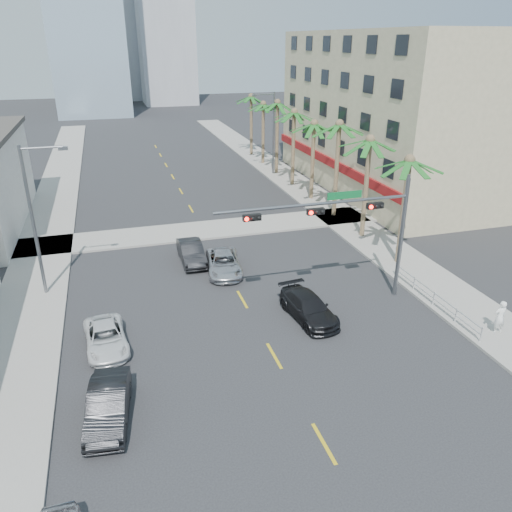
{
  "coord_description": "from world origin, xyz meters",
  "views": [
    {
      "loc": [
        -6.64,
        -15.26,
        14.18
      ],
      "look_at": [
        0.34,
        8.26,
        3.5
      ],
      "focal_mm": 35.0,
      "sensor_mm": 36.0,
      "label": 1
    }
  ],
  "objects_px": {
    "car_lane_left": "(191,252)",
    "car_lane_center": "(224,263)",
    "traffic_signal_mast": "(353,221)",
    "car_lane_right": "(309,307)",
    "pedestrian": "(500,317)",
    "car_parked_mid": "(108,405)",
    "car_parked_far": "(106,338)"
  },
  "relations": [
    {
      "from": "car_parked_mid",
      "to": "car_parked_far",
      "type": "relative_size",
      "value": 1.04
    },
    {
      "from": "car_parked_mid",
      "to": "car_lane_right",
      "type": "xyz_separation_m",
      "value": [
        10.74,
        5.18,
        -0.05
      ]
    },
    {
      "from": "car_lane_left",
      "to": "car_lane_center",
      "type": "xyz_separation_m",
      "value": [
        1.77,
        -2.26,
        -0.07
      ]
    },
    {
      "from": "car_parked_mid",
      "to": "car_parked_far",
      "type": "xyz_separation_m",
      "value": [
        0.0,
        5.34,
        -0.13
      ]
    },
    {
      "from": "car_lane_center",
      "to": "pedestrian",
      "type": "distance_m",
      "value": 16.56
    },
    {
      "from": "car_parked_far",
      "to": "car_lane_right",
      "type": "xyz_separation_m",
      "value": [
        10.74,
        -0.16,
        0.08
      ]
    },
    {
      "from": "car_lane_center",
      "to": "car_lane_right",
      "type": "distance_m",
      "value": 7.78
    },
    {
      "from": "car_lane_center",
      "to": "pedestrian",
      "type": "relative_size",
      "value": 2.52
    },
    {
      "from": "car_lane_right",
      "to": "car_lane_center",
      "type": "bearing_deg",
      "value": 107.06
    },
    {
      "from": "traffic_signal_mast",
      "to": "car_lane_center",
      "type": "xyz_separation_m",
      "value": [
        -5.95,
        6.06,
        -4.42
      ]
    },
    {
      "from": "car_lane_right",
      "to": "pedestrian",
      "type": "distance_m",
      "value": 9.82
    },
    {
      "from": "traffic_signal_mast",
      "to": "car_lane_center",
      "type": "height_order",
      "value": "traffic_signal_mast"
    },
    {
      "from": "car_parked_far",
      "to": "car_lane_right",
      "type": "bearing_deg",
      "value": -5.56
    },
    {
      "from": "car_parked_mid",
      "to": "pedestrian",
      "type": "height_order",
      "value": "pedestrian"
    },
    {
      "from": "car_parked_far",
      "to": "pedestrian",
      "type": "height_order",
      "value": "pedestrian"
    },
    {
      "from": "car_parked_mid",
      "to": "car_lane_center",
      "type": "relative_size",
      "value": 0.94
    },
    {
      "from": "car_lane_left",
      "to": "car_lane_center",
      "type": "distance_m",
      "value": 2.87
    },
    {
      "from": "traffic_signal_mast",
      "to": "car_parked_mid",
      "type": "relative_size",
      "value": 2.55
    },
    {
      "from": "car_parked_mid",
      "to": "pedestrian",
      "type": "bearing_deg",
      "value": 9.26
    },
    {
      "from": "car_parked_mid",
      "to": "pedestrian",
      "type": "distance_m",
      "value": 19.54
    },
    {
      "from": "car_lane_left",
      "to": "car_lane_right",
      "type": "relative_size",
      "value": 0.94
    },
    {
      "from": "car_parked_far",
      "to": "car_parked_mid",
      "type": "bearing_deg",
      "value": -94.71
    },
    {
      "from": "traffic_signal_mast",
      "to": "pedestrian",
      "type": "height_order",
      "value": "traffic_signal_mast"
    },
    {
      "from": "traffic_signal_mast",
      "to": "car_lane_left",
      "type": "relative_size",
      "value": 2.57
    },
    {
      "from": "traffic_signal_mast",
      "to": "car_lane_right",
      "type": "relative_size",
      "value": 2.42
    },
    {
      "from": "car_parked_far",
      "to": "pedestrian",
      "type": "xyz_separation_m",
      "value": [
        19.52,
        -4.55,
        0.49
      ]
    },
    {
      "from": "car_lane_left",
      "to": "car_lane_center",
      "type": "bearing_deg",
      "value": -52.07
    },
    {
      "from": "pedestrian",
      "to": "car_parked_far",
      "type": "bearing_deg",
      "value": -12.1
    },
    {
      "from": "traffic_signal_mast",
      "to": "car_lane_right",
      "type": "distance_m",
      "value": 5.34
    },
    {
      "from": "car_lane_left",
      "to": "car_lane_right",
      "type": "distance_m",
      "value": 10.58
    },
    {
      "from": "car_parked_mid",
      "to": "car_lane_left",
      "type": "distance_m",
      "value": 15.71
    },
    {
      "from": "car_lane_left",
      "to": "pedestrian",
      "type": "relative_size",
      "value": 2.34
    }
  ]
}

